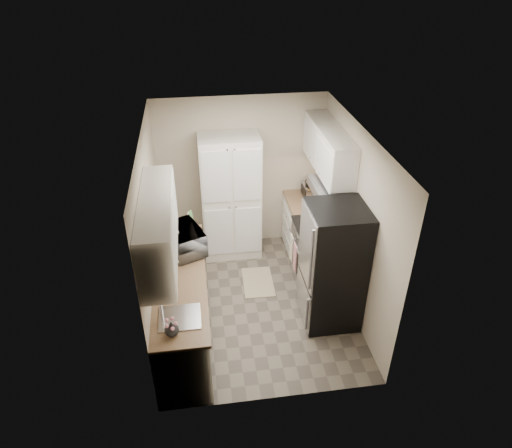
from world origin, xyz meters
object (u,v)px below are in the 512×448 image
at_px(electric_range, 318,254).
at_px(refrigerator, 333,266).
at_px(pantry_cabinet, 231,198).
at_px(wine_bottle, 174,229).
at_px(microwave, 185,240).
at_px(toaster_oven, 312,191).

height_order(electric_range, refrigerator, refrigerator).
xyz_separation_m(pantry_cabinet, wine_bottle, (-0.85, -0.90, 0.07)).
bearing_deg(electric_range, microwave, -171.70).
relative_size(pantry_cabinet, toaster_oven, 5.52).
xyz_separation_m(pantry_cabinet, electric_range, (1.17, -0.93, -0.52)).
relative_size(electric_range, refrigerator, 0.66).
xyz_separation_m(refrigerator, wine_bottle, (-1.99, 0.83, 0.22)).
bearing_deg(electric_range, refrigerator, -92.48).
bearing_deg(microwave, refrigerator, -128.42).
relative_size(pantry_cabinet, refrigerator, 1.18).
distance_m(pantry_cabinet, wine_bottle, 1.23).
distance_m(microwave, toaster_oven, 2.33).
relative_size(electric_range, toaster_oven, 3.12).
bearing_deg(wine_bottle, pantry_cabinet, 46.59).
bearing_deg(toaster_oven, pantry_cabinet, 179.01).
relative_size(pantry_cabinet, wine_bottle, 6.71).
relative_size(pantry_cabinet, microwave, 3.31).
height_order(electric_range, wine_bottle, wine_bottle).
xyz_separation_m(microwave, wine_bottle, (-0.14, 0.30, -0.02)).
distance_m(refrigerator, toaster_oven, 1.74).
distance_m(electric_range, toaster_oven, 1.08).
relative_size(refrigerator, microwave, 2.82).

